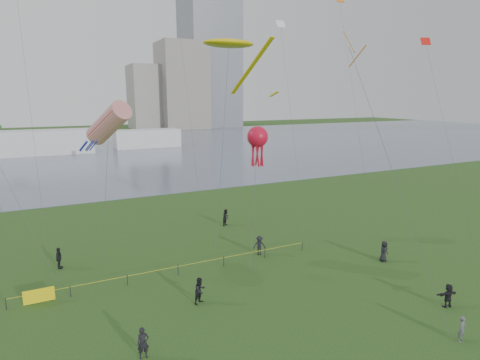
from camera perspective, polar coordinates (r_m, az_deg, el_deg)
name	(u,v)px	position (r m, az deg, el deg)	size (l,w,h in m)	color
ground_plane	(319,352)	(24.87, 11.17, -22.84)	(400.00, 400.00, 0.00)	#1C3B12
lake	(95,149)	(117.56, -19.92, 4.17)	(400.00, 120.00, 0.08)	slate
building_mid	(182,86)	(187.56, -8.26, 13.11)	(20.00, 20.00, 38.00)	gray
building_low	(148,97)	(189.40, -12.90, 11.41)	(16.00, 18.00, 28.00)	gray
pavilion_left	(46,142)	(111.56, -25.86, 4.87)	(22.00, 8.00, 6.00)	silver
pavilion_right	(147,138)	(117.70, -13.08, 5.79)	(18.00, 7.00, 5.00)	silver
fence	(98,284)	(32.11, -19.56, -13.79)	(24.07, 0.07, 1.05)	black
kite_flyer	(462,329)	(28.05, 29.05, -18.03)	(0.57, 0.37, 1.56)	#525459
spectator_a	(200,290)	(28.80, -5.69, -15.37)	(0.91, 0.71, 1.86)	black
spectator_b	(259,245)	(36.70, 2.78, -9.27)	(1.14, 0.66, 1.77)	black
spectator_c	(59,258)	(37.06, -24.36, -10.09)	(1.07, 0.44, 1.82)	black
spectator_d	(384,251)	(37.42, 19.77, -9.50)	(0.90, 0.58, 1.84)	black
spectator_e	(448,296)	(31.59, 27.49, -14.37)	(1.53, 0.49, 1.65)	black
spectator_f	(143,343)	(24.13, -13.62, -21.60)	(0.65, 0.43, 1.78)	black
spectator_g	(226,217)	(44.71, -1.98, -5.33)	(0.89, 0.70, 1.84)	black
kite_stingray	(229,44)	(37.90, -1.51, 18.75)	(5.92, 9.99, 19.13)	#3F3F42
kite_windsock	(109,123)	(34.11, -18.20, 7.65)	(4.20, 5.02, 13.82)	#3F3F42
kite_octopus	(258,138)	(39.18, 2.51, 6.03)	(5.65, 8.32, 11.27)	#3F3F42
kite_delta	(354,54)	(30.04, 15.87, 16.81)	(1.62, 10.29, 18.42)	#3F3F42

